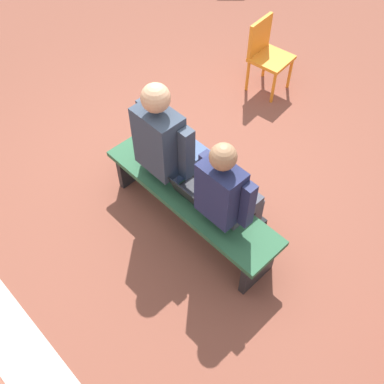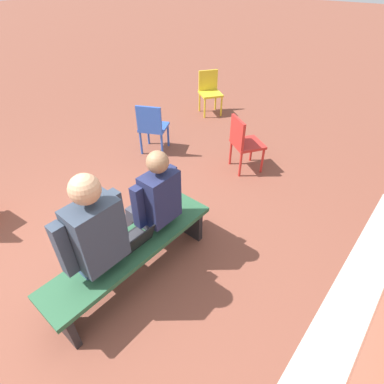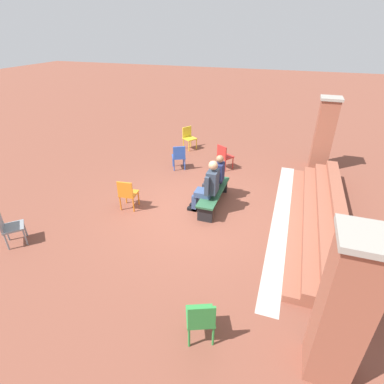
% 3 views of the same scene
% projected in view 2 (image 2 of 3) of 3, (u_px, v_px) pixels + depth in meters
% --- Properties ---
extents(ground_plane, '(60.00, 60.00, 0.00)m').
position_uv_depth(ground_plane, '(88.00, 284.00, 3.00)').
color(ground_plane, brown).
extents(bench, '(1.80, 0.44, 0.45)m').
position_uv_depth(bench, '(133.00, 252.00, 2.87)').
color(bench, '#285638').
rests_on(bench, ground).
extents(person_student, '(0.52, 0.66, 1.31)m').
position_uv_depth(person_student, '(154.00, 203.00, 2.91)').
color(person_student, '#383842').
rests_on(person_student, ground).
extents(person_adult, '(0.59, 0.75, 1.43)m').
position_uv_depth(person_adult, '(92.00, 238.00, 2.47)').
color(person_adult, '#384C75').
rests_on(person_adult, ground).
extents(laptop, '(0.32, 0.29, 0.21)m').
position_uv_depth(laptop, '(135.00, 240.00, 2.79)').
color(laptop, black).
rests_on(laptop, bench).
extents(plastic_chair_by_pillar, '(0.58, 0.58, 0.84)m').
position_uv_depth(plastic_chair_by_pillar, '(210.00, 90.00, 6.16)').
color(plastic_chair_by_pillar, gold).
rests_on(plastic_chair_by_pillar, ground).
extents(plastic_chair_far_right, '(0.57, 0.57, 0.84)m').
position_uv_depth(plastic_chair_far_right, '(152.00, 126.00, 4.80)').
color(plastic_chair_far_right, '#2D56B7').
rests_on(plastic_chair_far_right, ground).
extents(plastic_chair_near_bench_left, '(0.58, 0.58, 0.84)m').
position_uv_depth(plastic_chair_near_bench_left, '(243.00, 141.00, 4.39)').
color(plastic_chair_near_bench_left, red).
rests_on(plastic_chair_near_bench_left, ground).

